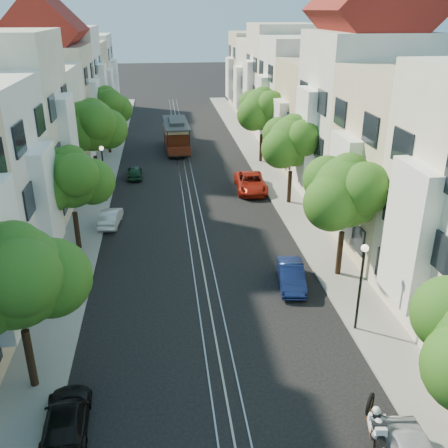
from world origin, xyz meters
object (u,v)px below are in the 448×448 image
object	(u,v)px
tree_e_b	(347,193)
parked_car_w_far	(135,172)
tree_w_a	(17,279)
tree_w_c	(93,127)
tree_w_d	(107,107)
lamp_east	(362,275)
parked_car_w_mid	(111,217)
tree_e_c	(293,143)
tree_w_b	(72,180)
cable_car	(176,133)
lamp_west	(103,165)
tree_e_d	(263,110)
parked_car_e_mid	(291,276)
sportbike_rider	(376,427)
parked_car_w_near	(66,419)
parked_car_e_far	(251,183)

from	to	relation	value
tree_e_b	parked_car_w_far	distance (m)	22.37
tree_w_a	tree_w_c	xyz separation A→B (m)	(0.00, 23.00, 0.34)
tree_w_d	lamp_east	bearing A→B (deg)	-67.20
tree_e_b	parked_car_w_mid	world-z (taller)	tree_e_b
tree_e_c	parked_car_w_far	world-z (taller)	tree_e_c
tree_w_b	cable_car	distance (m)	23.57
tree_w_b	lamp_west	bearing A→B (deg)	84.03
tree_e_c	tree_e_d	size ratio (longest dim) A/B	0.95
tree_w_d	parked_car_e_mid	distance (m)	30.31
sportbike_rider	parked_car_w_mid	distance (m)	22.31
tree_w_c	lamp_west	bearing A→B (deg)	-74.25
lamp_east	sportbike_rider	bearing A→B (deg)	-105.60
tree_e_c	sportbike_rider	world-z (taller)	tree_e_c
lamp_east	parked_car_w_near	size ratio (longest dim) A/B	1.13
tree_w_a	lamp_west	bearing A→B (deg)	87.60
tree_w_b	lamp_east	xyz separation A→B (m)	(13.44, -9.98, -1.55)
parked_car_w_near	tree_e_d	bearing A→B (deg)	-115.05
tree_w_c	lamp_west	xyz separation A→B (m)	(0.84, -2.98, -2.22)
tree_w_d	parked_car_w_near	size ratio (longest dim) A/B	1.77
lamp_east	cable_car	size ratio (longest dim) A/B	0.54
parked_car_w_far	lamp_east	bearing A→B (deg)	111.98
tree_e_c	parked_car_w_far	bearing A→B (deg)	146.84
tree_e_b	sportbike_rider	size ratio (longest dim) A/B	3.18
tree_e_c	lamp_east	world-z (taller)	tree_e_c
tree_w_b	parked_car_w_near	distance (m)	14.97
tree_w_b	tree_w_d	distance (m)	22.00
tree_w_a	cable_car	bearing A→B (deg)	79.09
tree_e_d	lamp_east	distance (m)	27.07
tree_e_b	parked_car_e_far	xyz separation A→B (m)	(-2.39, 14.15, -4.05)
tree_w_d	sportbike_rider	xyz separation A→B (m)	(11.66, -38.33, -3.72)
tree_e_d	tree_w_a	distance (m)	32.38
tree_w_c	parked_car_w_far	bearing A→B (deg)	43.71
lamp_west	parked_car_w_near	world-z (taller)	lamp_west
tree_w_d	cable_car	distance (m)	7.25
tree_e_d	parked_car_w_mid	xyz separation A→B (m)	(-12.86, -13.46, -4.32)
tree_w_c	lamp_east	distance (m)	25.01
sportbike_rider	parked_car_e_mid	bearing A→B (deg)	97.52
sportbike_rider	cable_car	xyz separation A→B (m)	(-5.03, 38.79, 0.85)
tree_e_d	parked_car_e_mid	xyz separation A→B (m)	(-2.86, -22.74, -4.28)
tree_e_c	sportbike_rider	size ratio (longest dim) A/B	3.10
tree_w_a	tree_w_d	xyz separation A→B (m)	(-0.00, 34.00, -0.13)
tree_w_a	cable_car	world-z (taller)	tree_w_a
cable_car	parked_car_w_far	distance (m)	9.74
cable_car	tree_w_a	bearing A→B (deg)	-102.78
tree_e_d	parked_car_w_mid	world-z (taller)	tree_e_d
tree_w_b	lamp_east	distance (m)	16.81
tree_w_d	cable_car	world-z (taller)	tree_w_d
parked_car_e_far	lamp_west	bearing A→B (deg)	-171.76
tree_e_d	tree_w_c	size ratio (longest dim) A/B	0.97
parked_car_w_near	parked_car_w_far	world-z (taller)	parked_car_w_near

